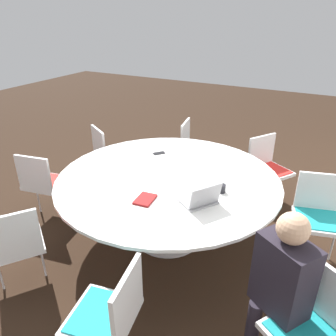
{
  "coord_description": "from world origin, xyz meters",
  "views": [
    {
      "loc": [
        2.59,
        1.36,
        2.27
      ],
      "look_at": [
        0.0,
        0.0,
        0.85
      ],
      "focal_mm": 35.0,
      "sensor_mm": 36.0,
      "label": 1
    }
  ],
  "objects_px": {
    "chair_6": "(15,242)",
    "person_0": "(281,280)",
    "chair_7": "(111,312)",
    "chair_0": "(315,324)",
    "chair_5": "(43,180)",
    "spiral_notebook": "(145,199)",
    "cell_phone": "(159,153)",
    "chair_3": "(194,146)",
    "chair_4": "(108,151)",
    "laptop": "(201,199)",
    "coffee_cup": "(222,188)",
    "chair_1": "(318,211)",
    "chair_2": "(267,165)"
  },
  "relations": [
    {
      "from": "chair_5",
      "to": "laptop",
      "type": "relative_size",
      "value": 2.23
    },
    {
      "from": "chair_2",
      "to": "person_0",
      "type": "distance_m",
      "value": 2.22
    },
    {
      "from": "chair_5",
      "to": "chair_7",
      "type": "xyz_separation_m",
      "value": [
        1.11,
        1.78,
        0.0
      ]
    },
    {
      "from": "chair_4",
      "to": "chair_2",
      "type": "bearing_deg",
      "value": 46.9
    },
    {
      "from": "spiral_notebook",
      "to": "cell_phone",
      "type": "xyz_separation_m",
      "value": [
        -0.97,
        -0.4,
        -0.01
      ]
    },
    {
      "from": "person_0",
      "to": "chair_6",
      "type": "bearing_deg",
      "value": 43.96
    },
    {
      "from": "laptop",
      "to": "person_0",
      "type": "bearing_deg",
      "value": 89.09
    },
    {
      "from": "chair_0",
      "to": "chair_3",
      "type": "height_order",
      "value": "same"
    },
    {
      "from": "chair_3",
      "to": "chair_2",
      "type": "bearing_deg",
      "value": 71.03
    },
    {
      "from": "chair_0",
      "to": "chair_6",
      "type": "distance_m",
      "value": 2.34
    },
    {
      "from": "chair_7",
      "to": "chair_4",
      "type": "bearing_deg",
      "value": 26.81
    },
    {
      "from": "chair_6",
      "to": "chair_7",
      "type": "relative_size",
      "value": 1.0
    },
    {
      "from": "chair_3",
      "to": "chair_5",
      "type": "relative_size",
      "value": 1.0
    },
    {
      "from": "spiral_notebook",
      "to": "cell_phone",
      "type": "bearing_deg",
      "value": -157.55
    },
    {
      "from": "chair_2",
      "to": "spiral_notebook",
      "type": "distance_m",
      "value": 1.92
    },
    {
      "from": "chair_4",
      "to": "chair_6",
      "type": "bearing_deg",
      "value": -44.53
    },
    {
      "from": "chair_3",
      "to": "coffee_cup",
      "type": "distance_m",
      "value": 1.76
    },
    {
      "from": "chair_0",
      "to": "chair_1",
      "type": "relative_size",
      "value": 1.0
    },
    {
      "from": "chair_0",
      "to": "chair_1",
      "type": "height_order",
      "value": "same"
    },
    {
      "from": "chair_5",
      "to": "person_0",
      "type": "xyz_separation_m",
      "value": [
        0.53,
        2.71,
        0.2
      ]
    },
    {
      "from": "cell_phone",
      "to": "chair_0",
      "type": "bearing_deg",
      "value": 53.39
    },
    {
      "from": "chair_0",
      "to": "chair_5",
      "type": "height_order",
      "value": "same"
    },
    {
      "from": "laptop",
      "to": "coffee_cup",
      "type": "bearing_deg",
      "value": -162.64
    },
    {
      "from": "chair_3",
      "to": "chair_4",
      "type": "height_order",
      "value": "same"
    },
    {
      "from": "chair_1",
      "to": "cell_phone",
      "type": "height_order",
      "value": "chair_1"
    },
    {
      "from": "laptop",
      "to": "chair_3",
      "type": "bearing_deg",
      "value": -121.19
    },
    {
      "from": "spiral_notebook",
      "to": "chair_0",
      "type": "bearing_deg",
      "value": 73.73
    },
    {
      "from": "chair_0",
      "to": "cell_phone",
      "type": "height_order",
      "value": "chair_0"
    },
    {
      "from": "chair_7",
      "to": "spiral_notebook",
      "type": "xyz_separation_m",
      "value": [
        -0.95,
        -0.31,
        0.25
      ]
    },
    {
      "from": "chair_1",
      "to": "laptop",
      "type": "xyz_separation_m",
      "value": [
        0.77,
        -0.91,
        0.29
      ]
    },
    {
      "from": "coffee_cup",
      "to": "chair_0",
      "type": "bearing_deg",
      "value": 46.59
    },
    {
      "from": "chair_7",
      "to": "person_0",
      "type": "distance_m",
      "value": 1.12
    },
    {
      "from": "chair_1",
      "to": "cell_phone",
      "type": "xyz_separation_m",
      "value": [
        -0.03,
        -1.78,
        0.24
      ]
    },
    {
      "from": "chair_1",
      "to": "person_0",
      "type": "distance_m",
      "value": 1.33
    },
    {
      "from": "chair_7",
      "to": "cell_phone",
      "type": "height_order",
      "value": "chair_7"
    },
    {
      "from": "chair_2",
      "to": "laptop",
      "type": "height_order",
      "value": "laptop"
    },
    {
      "from": "laptop",
      "to": "spiral_notebook",
      "type": "distance_m",
      "value": 0.49
    },
    {
      "from": "chair_4",
      "to": "person_0",
      "type": "bearing_deg",
      "value": -0.24
    },
    {
      "from": "chair_0",
      "to": "chair_4",
      "type": "xyz_separation_m",
      "value": [
        -1.63,
        -2.82,
        0.0
      ]
    },
    {
      "from": "person_0",
      "to": "chair_2",
      "type": "bearing_deg",
      "value": -42.44
    },
    {
      "from": "chair_3",
      "to": "person_0",
      "type": "relative_size",
      "value": 0.71
    },
    {
      "from": "chair_6",
      "to": "spiral_notebook",
      "type": "xyz_separation_m",
      "value": [
        -0.75,
        0.83,
        0.25
      ]
    },
    {
      "from": "chair_2",
      "to": "spiral_notebook",
      "type": "height_order",
      "value": "chair_2"
    },
    {
      "from": "chair_2",
      "to": "coffee_cup",
      "type": "xyz_separation_m",
      "value": [
        1.32,
        -0.16,
        0.28
      ]
    },
    {
      "from": "chair_2",
      "to": "cell_phone",
      "type": "relative_size",
      "value": 5.6
    },
    {
      "from": "chair_3",
      "to": "chair_5",
      "type": "distance_m",
      "value": 2.08
    },
    {
      "from": "chair_1",
      "to": "spiral_notebook",
      "type": "height_order",
      "value": "chair_1"
    },
    {
      "from": "chair_2",
      "to": "cell_phone",
      "type": "xyz_separation_m",
      "value": [
        0.8,
        -1.11,
        0.24
      ]
    },
    {
      "from": "chair_6",
      "to": "chair_2",
      "type": "bearing_deg",
      "value": 4.06
    },
    {
      "from": "chair_6",
      "to": "person_0",
      "type": "distance_m",
      "value": 2.12
    }
  ]
}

